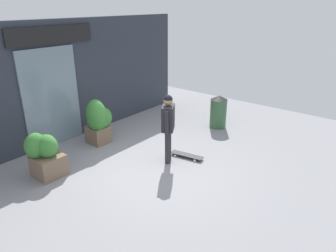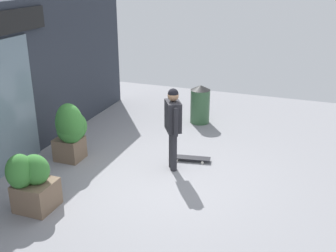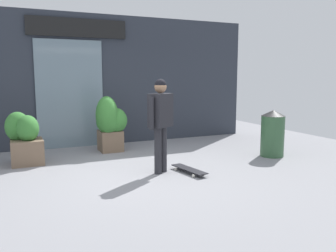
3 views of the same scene
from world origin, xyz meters
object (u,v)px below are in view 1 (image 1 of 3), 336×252
at_px(trash_bin, 218,111).
at_px(skateboarder, 168,122).
at_px(planter_box_right, 98,121).
at_px(planter_box_left, 44,154).
at_px(skateboard, 187,155).

bearing_deg(trash_bin, skateboarder, -175.38).
distance_m(planter_box_right, trash_bin, 3.60).
distance_m(planter_box_left, planter_box_right, 1.86).
height_order(skateboarder, trash_bin, skateboarder).
bearing_deg(planter_box_left, skateboard, -36.06).
bearing_deg(planter_box_right, skateboarder, -80.04).
bearing_deg(planter_box_right, skateboard, -70.40).
bearing_deg(skateboard, planter_box_left, -135.65).
distance_m(skateboarder, planter_box_right, 2.14).
bearing_deg(planter_box_left, skateboarder, -37.83).
bearing_deg(planter_box_right, planter_box_left, -167.89).
bearing_deg(skateboard, planter_box_right, -170.00).
xyz_separation_m(skateboarder, trash_bin, (2.71, 0.22, -0.52)).
xyz_separation_m(skateboarder, planter_box_right, (-0.37, 2.08, -0.35)).
xyz_separation_m(skateboarder, planter_box_left, (-2.18, 1.69, -0.50)).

